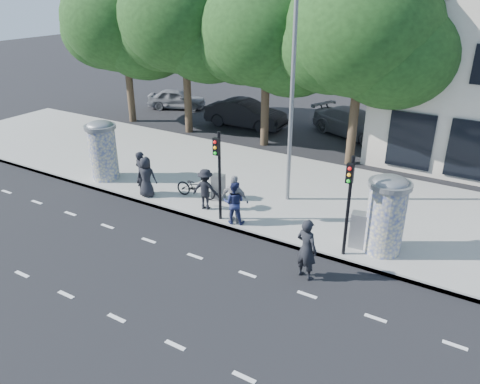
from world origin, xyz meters
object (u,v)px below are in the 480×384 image
Objects in this scene: ped_b at (142,173)px; bicycle at (196,187)px; ped_e at (235,199)px; car_right at (354,123)px; ped_a at (146,177)px; cabinet_left at (218,187)px; ad_column_right at (386,213)px; traffic_pole_far at (349,197)px; traffic_pole_near at (219,167)px; street_lamp at (292,85)px; ad_column_left at (103,149)px; cabinet_right at (359,230)px; ped_c at (234,202)px; car_mid at (246,114)px; man_road at (307,249)px; car_left at (177,99)px; ped_d at (206,189)px.

bicycle is at bearing -147.41° from ped_b.
ped_e is 0.35× the size of car_right.
ped_a is 1.63× the size of cabinet_left.
ad_column_right reaches higher than cabinet_left.
traffic_pole_far is (-1.00, -0.91, 0.69)m from ad_column_right.
traffic_pole_near is 4.07m from street_lamp.
ad_column_left is 11.67m from cabinet_right.
ped_e is (0.00, 0.05, 0.10)m from ped_c.
car_mid reaches higher than car_right.
traffic_pole_far is 1.72× the size of man_road.
cabinet_left is (2.96, 1.21, -0.40)m from ped_b.
street_lamp is at bearing -171.36° from ped_a.
ad_column_left is 0.50× the size of car_right.
traffic_pole_far is 15.39m from car_mid.
ped_c is at bearing -170.72° from ad_column_right.
cabinet_right is (11.65, 0.06, -0.77)m from ad_column_left.
car_right is (-3.37, 14.53, -0.22)m from man_road.
ad_column_left reaches higher than car_mid.
ad_column_right is 0.78× the size of traffic_pole_far.
car_right is (6.31, 1.61, -0.06)m from car_mid.
ped_b is (-9.81, -0.62, -0.46)m from ad_column_right.
ped_b is 1.13× the size of ped_c.
cabinet_right is at bearing -149.27° from car_left.
traffic_pole_near is 12.69m from car_mid.
ped_e is (-0.80, -2.73, -3.73)m from street_lamp.
ped_c is at bearing -178.91° from cabinet_right.
ped_c reaches higher than car_mid.
ped_b is 1.13× the size of ped_d.
bicycle is 0.45× the size of car_left.
traffic_pole_near is at bearing -116.23° from street_lamp.
ped_c is at bearing -106.03° from street_lamp.
ad_column_left is at bearing 179.90° from car_left.
ad_column_left is 1.49× the size of bicycle.
car_right is at bearing 58.86° from ad_column_left.
bicycle is (-6.05, 2.71, -0.37)m from man_road.
street_lamp is (-4.40, 1.93, 3.26)m from ad_column_right.
ped_b is at bearing -23.00° from ped_c.
ped_a reaches higher than bicycle.
street_lamp is 7.68× the size of cabinet_left.
ped_c is (0.60, 0.06, -1.26)m from traffic_pole_near.
ped_d is 0.33× the size of car_mid.
ad_column_right is 1.52m from traffic_pole_far.
cabinet_right is at bearing -165.70° from ped_b.
ped_e reaches higher than ped_c.
ped_c is 12.89m from car_right.
car_right is at bearing -99.48° from ped_b.
man_road is at bearing -145.79° from car_mid.
ped_c is (-0.80, -2.78, -3.82)m from street_lamp.
bicycle is (-1.88, 1.12, -1.61)m from traffic_pole_near.
man_road is at bearing -123.24° from ad_column_right.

